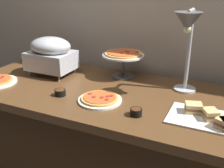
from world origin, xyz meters
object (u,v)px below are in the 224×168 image
Objects in this scene: heat_lamp at (188,31)px; pizza_plate_front at (100,99)px; sauce_cup_near at (136,112)px; chafing_dish at (51,54)px; sandwich_platter at (215,117)px; sauce_cup_far at (60,92)px; pizza_plate_raised_stand at (123,57)px.

heat_lamp is 0.62m from pizza_plate_front.
heat_lamp is 0.53m from sauce_cup_near.
heat_lamp reaches higher than sauce_cup_near.
sandwich_platter is at bearing -11.95° from chafing_dish.
pizza_plate_front is at bearing 6.78° from sauce_cup_far.
sauce_cup_near is (0.79, -0.35, -0.13)m from chafing_dish.
pizza_plate_front is at bearing -177.29° from sandwich_platter.
pizza_plate_front is 0.63m from sandwich_platter.
heat_lamp is at bearing 132.44° from sandwich_platter.
chafing_dish is 0.44m from sauce_cup_far.
pizza_plate_front is 0.86× the size of pizza_plate_raised_stand.
chafing_dish is 0.98m from heat_lamp.
pizza_plate_raised_stand is 0.79m from sandwich_platter.
pizza_plate_front is 0.26m from sauce_cup_near.
sandwich_platter is 5.73× the size of sauce_cup_far.
sauce_cup_far is (-0.51, 0.05, -0.00)m from sauce_cup_near.
sandwich_platter reaches higher than pizza_plate_front.
sauce_cup_near is 0.51m from sauce_cup_far.
sauce_cup_far is at bearing -173.22° from pizza_plate_front.
heat_lamp is at bearing -21.67° from pizza_plate_raised_stand.
chafing_dish is 0.53m from pizza_plate_raised_stand.
pizza_plate_raised_stand reaches higher than sauce_cup_near.
pizza_plate_front is at bearing -27.07° from chafing_dish.
chafing_dish is 1.10× the size of pizza_plate_raised_stand.
sandwich_platter is 0.88m from sauce_cup_far.
pizza_plate_front is at bearing -147.69° from heat_lamp.
sauce_cup_far is at bearing -156.44° from heat_lamp.
sauce_cup_near is at bearing -60.78° from pizza_plate_raised_stand.
sauce_cup_far is at bearing -114.56° from pizza_plate_raised_stand.
sauce_cup_near is (0.25, -0.08, 0.01)m from pizza_plate_front.
heat_lamp is 1.32× the size of sandwich_platter.
pizza_plate_raised_stand is at bearing 119.22° from sauce_cup_near.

